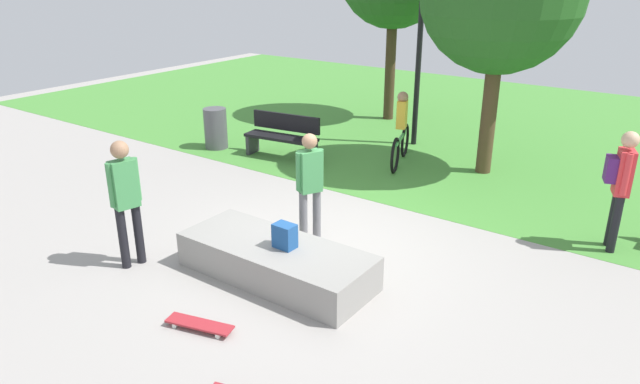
{
  "coord_description": "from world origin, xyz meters",
  "views": [
    {
      "loc": [
        4.49,
        -6.24,
        3.86
      ],
      "look_at": [
        0.09,
        -0.12,
        0.89
      ],
      "focal_mm": 32.65,
      "sensor_mm": 36.0,
      "label": 1
    }
  ],
  "objects_px": {
    "skateboard_spare": "(199,324)",
    "park_bench_center_lawn": "(283,135)",
    "skater_performing_trick": "(125,194)",
    "trash_bin": "(216,128)",
    "cyclist_on_bicycle": "(401,133)",
    "backpack_on_ledge": "(285,236)",
    "pedestrian_with_backpack": "(620,180)",
    "lamp_post": "(421,20)",
    "skater_watching": "(310,181)",
    "concrete_ledge": "(276,261)"
  },
  "relations": [
    {
      "from": "lamp_post",
      "to": "pedestrian_with_backpack",
      "type": "xyz_separation_m",
      "value": [
        4.7,
        -3.06,
        -1.67
      ]
    },
    {
      "from": "lamp_post",
      "to": "trash_bin",
      "type": "xyz_separation_m",
      "value": [
        -3.45,
        -2.84,
        -2.28
      ]
    },
    {
      "from": "concrete_ledge",
      "to": "trash_bin",
      "type": "bearing_deg",
      "value": 142.51
    },
    {
      "from": "skater_watching",
      "to": "park_bench_center_lawn",
      "type": "bearing_deg",
      "value": 134.62
    },
    {
      "from": "skater_watching",
      "to": "skater_performing_trick",
      "type": "bearing_deg",
      "value": -128.22
    },
    {
      "from": "cyclist_on_bicycle",
      "to": "concrete_ledge",
      "type": "bearing_deg",
      "value": -79.62
    },
    {
      "from": "backpack_on_ledge",
      "to": "pedestrian_with_backpack",
      "type": "bearing_deg",
      "value": -132.01
    },
    {
      "from": "backpack_on_ledge",
      "to": "skateboard_spare",
      "type": "xyz_separation_m",
      "value": [
        -0.09,
        -1.44,
        -0.56
      ]
    },
    {
      "from": "skater_watching",
      "to": "pedestrian_with_backpack",
      "type": "distance_m",
      "value": 4.32
    },
    {
      "from": "skateboard_spare",
      "to": "cyclist_on_bicycle",
      "type": "relative_size",
      "value": 0.47
    },
    {
      "from": "skateboard_spare",
      "to": "pedestrian_with_backpack",
      "type": "xyz_separation_m",
      "value": [
        3.32,
        4.86,
        0.99
      ]
    },
    {
      "from": "skateboard_spare",
      "to": "pedestrian_with_backpack",
      "type": "relative_size",
      "value": 0.47
    },
    {
      "from": "skateboard_spare",
      "to": "cyclist_on_bicycle",
      "type": "distance_m",
      "value": 6.63
    },
    {
      "from": "concrete_ledge",
      "to": "backpack_on_ledge",
      "type": "xyz_separation_m",
      "value": [
        0.14,
        0.02,
        0.39
      ]
    },
    {
      "from": "backpack_on_ledge",
      "to": "skater_performing_trick",
      "type": "height_order",
      "value": "skater_performing_trick"
    },
    {
      "from": "skater_watching",
      "to": "pedestrian_with_backpack",
      "type": "relative_size",
      "value": 0.95
    },
    {
      "from": "lamp_post",
      "to": "park_bench_center_lawn",
      "type": "bearing_deg",
      "value": -126.22
    },
    {
      "from": "skater_watching",
      "to": "skateboard_spare",
      "type": "height_order",
      "value": "skater_watching"
    },
    {
      "from": "concrete_ledge",
      "to": "park_bench_center_lawn",
      "type": "relative_size",
      "value": 1.59
    },
    {
      "from": "concrete_ledge",
      "to": "skater_performing_trick",
      "type": "xyz_separation_m",
      "value": [
        -1.81,
        -0.88,
        0.81
      ]
    },
    {
      "from": "skater_performing_trick",
      "to": "trash_bin",
      "type": "distance_m",
      "value": 5.46
    },
    {
      "from": "skater_watching",
      "to": "trash_bin",
      "type": "relative_size",
      "value": 1.86
    },
    {
      "from": "cyclist_on_bicycle",
      "to": "backpack_on_ledge",
      "type": "bearing_deg",
      "value": -78.09
    },
    {
      "from": "skateboard_spare",
      "to": "cyclist_on_bicycle",
      "type": "bearing_deg",
      "value": 98.57
    },
    {
      "from": "park_bench_center_lawn",
      "to": "lamp_post",
      "type": "relative_size",
      "value": 0.36
    },
    {
      "from": "skater_watching",
      "to": "park_bench_center_lawn",
      "type": "distance_m",
      "value": 4.14
    },
    {
      "from": "backpack_on_ledge",
      "to": "park_bench_center_lawn",
      "type": "xyz_separation_m",
      "value": [
        -3.28,
        4.0,
        -0.15
      ]
    },
    {
      "from": "concrete_ledge",
      "to": "cyclist_on_bicycle",
      "type": "height_order",
      "value": "cyclist_on_bicycle"
    },
    {
      "from": "backpack_on_ledge",
      "to": "skater_performing_trick",
      "type": "bearing_deg",
      "value": 26.15
    },
    {
      "from": "skater_performing_trick",
      "to": "lamp_post",
      "type": "relative_size",
      "value": 0.39
    },
    {
      "from": "concrete_ledge",
      "to": "skater_watching",
      "type": "bearing_deg",
      "value": 103.3
    },
    {
      "from": "skater_watching",
      "to": "cyclist_on_bicycle",
      "type": "distance_m",
      "value": 4.09
    },
    {
      "from": "skater_performing_trick",
      "to": "pedestrian_with_backpack",
      "type": "bearing_deg",
      "value": 39.8
    },
    {
      "from": "lamp_post",
      "to": "skateboard_spare",
      "type": "bearing_deg",
      "value": -80.16
    },
    {
      "from": "trash_bin",
      "to": "pedestrian_with_backpack",
      "type": "relative_size",
      "value": 0.51
    },
    {
      "from": "pedestrian_with_backpack",
      "to": "cyclist_on_bicycle",
      "type": "distance_m",
      "value": 4.64
    },
    {
      "from": "skater_performing_trick",
      "to": "trash_bin",
      "type": "bearing_deg",
      "value": 123.17
    },
    {
      "from": "park_bench_center_lawn",
      "to": "lamp_post",
      "type": "height_order",
      "value": "lamp_post"
    },
    {
      "from": "concrete_ledge",
      "to": "cyclist_on_bicycle",
      "type": "xyz_separation_m",
      "value": [
        -0.94,
        5.11,
        0.4
      ]
    },
    {
      "from": "skater_performing_trick",
      "to": "skateboard_spare",
      "type": "xyz_separation_m",
      "value": [
        1.86,
        -0.54,
        -0.98
      ]
    },
    {
      "from": "concrete_ledge",
      "to": "skater_performing_trick",
      "type": "distance_m",
      "value": 2.17
    },
    {
      "from": "park_bench_center_lawn",
      "to": "cyclist_on_bicycle",
      "type": "relative_size",
      "value": 0.94
    },
    {
      "from": "skateboard_spare",
      "to": "park_bench_center_lawn",
      "type": "height_order",
      "value": "park_bench_center_lawn"
    },
    {
      "from": "backpack_on_ledge",
      "to": "park_bench_center_lawn",
      "type": "distance_m",
      "value": 5.18
    },
    {
      "from": "skater_performing_trick",
      "to": "lamp_post",
      "type": "xyz_separation_m",
      "value": [
        0.48,
        7.38,
        1.69
      ]
    },
    {
      "from": "trash_bin",
      "to": "pedestrian_with_backpack",
      "type": "distance_m",
      "value": 8.18
    },
    {
      "from": "skateboard_spare",
      "to": "pedestrian_with_backpack",
      "type": "distance_m",
      "value": 5.97
    },
    {
      "from": "backpack_on_ledge",
      "to": "cyclist_on_bicycle",
      "type": "distance_m",
      "value": 5.2
    },
    {
      "from": "park_bench_center_lawn",
      "to": "pedestrian_with_backpack",
      "type": "relative_size",
      "value": 0.94
    },
    {
      "from": "concrete_ledge",
      "to": "park_bench_center_lawn",
      "type": "distance_m",
      "value": 5.11
    }
  ]
}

